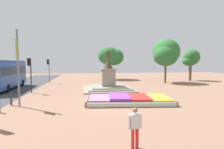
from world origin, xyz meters
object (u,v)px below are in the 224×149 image
pedestrian_with_handbag (135,125)px  traffic_light_far_corner (49,67)px  banner_pole (18,67)px  kerb_bollard_mid_b (11,98)px  flower_planter (129,100)px  statue_monument (108,82)px  traffic_light_mid_block (30,69)px  city_bus (4,73)px

pedestrian_with_handbag → traffic_light_far_corner: bearing=108.0°
banner_pole → kerb_bollard_mid_b: banner_pole is taller
flower_planter → statue_monument: 7.25m
traffic_light_mid_block → traffic_light_far_corner: 9.12m
pedestrian_with_handbag → kerb_bollard_mid_b: bearing=132.7°
statue_monument → traffic_light_far_corner: (-8.43, 8.08, 1.75)m
flower_planter → banner_pole: 8.83m
flower_planter → traffic_light_mid_block: bearing=146.7°
kerb_bollard_mid_b → traffic_light_far_corner: bearing=89.9°
flower_planter → kerb_bollard_mid_b: kerb_bollard_mid_b is taller
banner_pole → pedestrian_with_handbag: size_ratio=3.56×
city_bus → kerb_bollard_mid_b: size_ratio=8.72×
statue_monument → traffic_light_mid_block: statue_monument is taller
banner_pole → flower_planter: bearing=0.0°
city_bus → pedestrian_with_handbag: 20.49m
traffic_light_mid_block → traffic_light_far_corner: traffic_light_far_corner is taller
kerb_bollard_mid_b → traffic_light_mid_block: bearing=91.9°
city_bus → pedestrian_with_handbag: city_bus is taller
flower_planter → kerb_bollard_mid_b: (-9.16, 0.54, 0.31)m
statue_monument → kerb_bollard_mid_b: 10.76m
traffic_light_mid_block → pedestrian_with_handbag: (7.62, -13.66, -1.71)m
traffic_light_mid_block → traffic_light_far_corner: size_ratio=0.99×
traffic_light_mid_block → city_bus: traffic_light_mid_block is taller
city_bus → statue_monument: bearing=-10.0°
city_bus → pedestrian_with_handbag: size_ratio=5.72×
flower_planter → kerb_bollard_mid_b: bearing=176.6°
flower_planter → banner_pole: bearing=-180.0°
statue_monument → city_bus: 12.79m
banner_pole → city_bus: 10.62m
banner_pole → city_bus: bearing=117.3°
statue_monument → kerb_bollard_mid_b: bearing=-141.8°
flower_planter → traffic_light_far_corner: traffic_light_far_corner is taller
flower_planter → statue_monument: bearing=95.6°
statue_monument → pedestrian_with_handbag: size_ratio=3.71×
flower_planter → traffic_light_mid_block: (-9.34, 6.14, 2.39)m
banner_pole → city_bus: (-4.85, 9.40, -0.96)m
traffic_light_mid_block → kerb_bollard_mid_b: (0.18, -5.60, -2.08)m
statue_monument → traffic_light_mid_block: 8.87m
traffic_light_far_corner → kerb_bollard_mid_b: (-0.02, -14.72, -2.10)m
flower_planter → city_bus: 16.33m
traffic_light_mid_block → kerb_bollard_mid_b: traffic_light_mid_block is taller
banner_pole → kerb_bollard_mid_b: (-0.76, 0.54, -2.43)m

